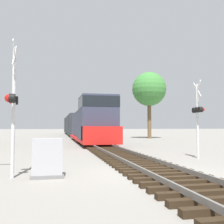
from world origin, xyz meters
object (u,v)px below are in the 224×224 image
(crossing_signal_far, at_px, (198,113))
(relay_cabinet, at_px, (48,158))
(crossing_signal_near, at_px, (13,102))
(freight_train, at_px, (78,125))
(tree_mid_background, at_px, (149,89))

(crossing_signal_far, relative_size, relay_cabinet, 3.21)
(relay_cabinet, bearing_deg, crossing_signal_near, 171.49)
(freight_train, bearing_deg, crossing_signal_near, -98.10)
(crossing_signal_near, xyz_separation_m, tree_mid_background, (14.80, 27.10, 4.68))
(crossing_signal_near, relative_size, tree_mid_background, 0.46)
(crossing_signal_near, distance_m, relay_cabinet, 2.21)
(freight_train, height_order, relay_cabinet, freight_train)
(crossing_signal_near, xyz_separation_m, relay_cabinet, (1.16, -0.17, -1.87))
(crossing_signal_far, distance_m, tree_mid_background, 24.66)
(crossing_signal_near, bearing_deg, crossing_signal_far, 111.31)
(freight_train, distance_m, crossing_signal_near, 35.39)
(tree_mid_background, bearing_deg, crossing_signal_far, -104.08)
(freight_train, xyz_separation_m, crossing_signal_near, (-4.99, -35.03, 0.53))
(relay_cabinet, height_order, tree_mid_background, tree_mid_background)
(freight_train, relative_size, crossing_signal_far, 11.99)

